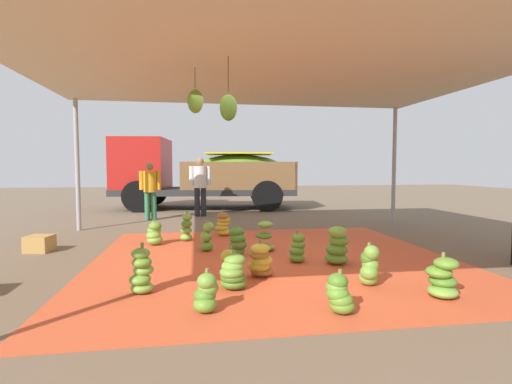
# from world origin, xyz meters

# --- Properties ---
(ground_plane) EXTENTS (40.00, 40.00, 0.00)m
(ground_plane) POSITION_xyz_m (0.00, 3.00, 0.00)
(ground_plane) COLOR brown
(tarp_orange) EXTENTS (5.44, 5.25, 0.01)m
(tarp_orange) POSITION_xyz_m (0.00, 0.00, 0.01)
(tarp_orange) COLOR #D1512D
(tarp_orange) RESTS_ON ground
(tent_canopy) EXTENTS (8.00, 7.00, 2.99)m
(tent_canopy) POSITION_xyz_m (-0.01, -0.09, 2.90)
(tent_canopy) COLOR #9EA0A5
(tent_canopy) RESTS_ON ground
(banana_bunch_0) EXTENTS (0.42, 0.42, 0.56)m
(banana_bunch_0) POSITION_xyz_m (-0.04, 0.57, 0.24)
(banana_bunch_0) COLOR #6B9E38
(banana_bunch_0) RESTS_ON tarp_orange
(banana_bunch_1) EXTENTS (0.33, 0.34, 0.57)m
(banana_bunch_1) POSITION_xyz_m (-1.37, 1.65, 0.25)
(banana_bunch_1) COLOR #75A83D
(banana_bunch_1) RESTS_ON tarp_orange
(banana_bunch_2) EXTENTS (0.47, 0.47, 0.59)m
(banana_bunch_2) POSITION_xyz_m (0.84, -0.45, 0.27)
(banana_bunch_2) COLOR #60932D
(banana_bunch_2) RESTS_ON tarp_orange
(banana_bunch_3) EXTENTS (0.36, 0.39, 0.46)m
(banana_bunch_3) POSITION_xyz_m (-1.94, 1.35, 0.21)
(banana_bunch_3) COLOR #75A83D
(banana_bunch_3) RESTS_ON tarp_orange
(banana_bunch_4) EXTENTS (0.32, 0.30, 0.52)m
(banana_bunch_4) POSITION_xyz_m (-1.01, 0.70, 0.23)
(banana_bunch_4) COLOR #60932D
(banana_bunch_4) RESTS_ON tarp_orange
(banana_bunch_5) EXTENTS (0.43, 0.41, 0.50)m
(banana_bunch_5) POSITION_xyz_m (-0.55, 0.27, 0.22)
(banana_bunch_5) COLOR #518428
(banana_bunch_5) RESTS_ON tarp_orange
(banana_bunch_6) EXTENTS (0.35, 0.34, 0.43)m
(banana_bunch_6) POSITION_xyz_m (0.18, -2.22, 0.19)
(banana_bunch_6) COLOR #60932D
(banana_bunch_6) RESTS_ON tarp_orange
(banana_bunch_7) EXTENTS (0.42, 0.42, 0.49)m
(banana_bunch_7) POSITION_xyz_m (1.45, -1.96, 0.21)
(banana_bunch_7) COLOR #75A83D
(banana_bunch_7) RESTS_ON tarp_orange
(banana_bunch_8) EXTENTS (0.35, 0.36, 0.57)m
(banana_bunch_8) POSITION_xyz_m (-1.78, -1.32, 0.25)
(banana_bunch_8) COLOR #75A83D
(banana_bunch_8) RESTS_ON tarp_orange
(banana_bunch_9) EXTENTS (0.35, 0.35, 0.43)m
(banana_bunch_9) POSITION_xyz_m (-0.76, -0.97, 0.19)
(banana_bunch_9) COLOR gold
(banana_bunch_9) RESTS_ON tarp_orange
(banana_bunch_10) EXTENTS (0.43, 0.42, 0.48)m
(banana_bunch_10) POSITION_xyz_m (-0.37, -0.90, 0.21)
(banana_bunch_10) COLOR #996628
(banana_bunch_10) RESTS_ON tarp_orange
(banana_bunch_11) EXTENTS (0.41, 0.41, 0.45)m
(banana_bunch_11) POSITION_xyz_m (-0.76, -1.34, 0.20)
(banana_bunch_11) COLOR #518428
(banana_bunch_11) RESTS_ON tarp_orange
(banana_bunch_12) EXTENTS (0.31, 0.34, 0.52)m
(banana_bunch_12) POSITION_xyz_m (0.84, -1.48, 0.24)
(banana_bunch_12) COLOR #75A83D
(banana_bunch_12) RESTS_ON tarp_orange
(banana_bunch_13) EXTENTS (0.33, 0.34, 0.47)m
(banana_bunch_13) POSITION_xyz_m (0.30, -0.25, 0.21)
(banana_bunch_13) COLOR #60932D
(banana_bunch_13) RESTS_ON tarp_orange
(banana_bunch_14) EXTENTS (0.34, 0.34, 0.42)m
(banana_bunch_14) POSITION_xyz_m (-1.09, -1.98, 0.19)
(banana_bunch_14) COLOR #60932D
(banana_bunch_14) RESTS_ON tarp_orange
(banana_bunch_15) EXTENTS (0.40, 0.37, 0.53)m
(banana_bunch_15) POSITION_xyz_m (-0.63, 2.11, 0.23)
(banana_bunch_15) COLOR gold
(banana_bunch_15) RESTS_ON tarp_orange
(cargo_truck_main) EXTENTS (6.25, 2.90, 2.40)m
(cargo_truck_main) POSITION_xyz_m (-1.05, 7.51, 1.22)
(cargo_truck_main) COLOR #2D2D2D
(cargo_truck_main) RESTS_ON ground
(worker_0) EXTENTS (0.62, 0.38, 1.70)m
(worker_0) POSITION_xyz_m (-1.07, 5.37, 0.99)
(worker_0) COLOR #26262D
(worker_0) RESTS_ON ground
(worker_1) EXTENTS (0.57, 0.35, 1.55)m
(worker_1) POSITION_xyz_m (-2.41, 4.78, 0.90)
(worker_1) COLOR #337A4C
(worker_1) RESTS_ON ground
(crate_1) EXTENTS (0.44, 0.42, 0.27)m
(crate_1) POSITION_xyz_m (-3.79, 1.13, 0.14)
(crate_1) COLOR #B78947
(crate_1) RESTS_ON ground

